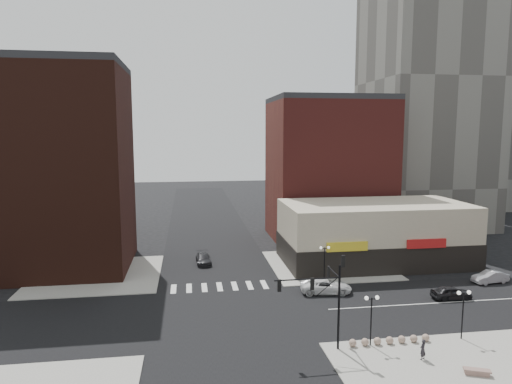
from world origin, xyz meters
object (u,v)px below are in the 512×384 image
object	(u,v)px
dark_sedan_east	(451,293)
pedestrian	(423,349)
traffic_signal	(326,289)
white_suv	(326,286)
street_lamp_se_a	(372,308)
stone_bench	(477,372)
street_lamp_se_b	(463,302)
dark_sedan_north	(204,259)
silver_sedan	(490,277)
street_lamp_ne	(325,255)

from	to	relation	value
dark_sedan_east	pedestrian	world-z (taller)	pedestrian
traffic_signal	white_suv	size ratio (longest dim) A/B	1.42
street_lamp_se_a	stone_bench	size ratio (longest dim) A/B	2.20
dark_sedan_east	street_lamp_se_b	bearing A→B (deg)	154.58
street_lamp_se_a	dark_sedan_north	distance (m)	28.68
dark_sedan_north	pedestrian	size ratio (longest dim) A/B	2.85
silver_sedan	dark_sedan_north	size ratio (longest dim) A/B	0.92
traffic_signal	dark_sedan_north	xyz separation A→B (m)	(-8.79, 25.48, -4.30)
street_lamp_se_a	pedestrian	size ratio (longest dim) A/B	2.58
traffic_signal	silver_sedan	bearing A→B (deg)	28.45
dark_sedan_east	pedestrian	distance (m)	15.07
street_lamp_ne	silver_sedan	bearing A→B (deg)	-9.09
stone_bench	dark_sedan_north	bearing A→B (deg)	142.26
traffic_signal	pedestrian	bearing A→B (deg)	-23.79
street_lamp_ne	white_suv	distance (m)	4.36
traffic_signal	stone_bench	distance (m)	11.95
traffic_signal	silver_sedan	distance (m)	27.23
street_lamp_se_a	street_lamp_se_b	distance (m)	8.00
white_suv	dark_sedan_north	bearing A→B (deg)	51.57
street_lamp_se_a	silver_sedan	bearing A→B (deg)	33.14
dark_sedan_east	street_lamp_ne	bearing A→B (deg)	59.87
silver_sedan	street_lamp_se_a	bearing A→B (deg)	-64.11
white_suv	pedestrian	size ratio (longest dim) A/B	3.40
dark_sedan_east	dark_sedan_north	bearing A→B (deg)	57.84
silver_sedan	pedestrian	world-z (taller)	pedestrian
traffic_signal	street_lamp_se_b	bearing A→B (deg)	-0.82
silver_sedan	traffic_signal	bearing A→B (deg)	-68.80
street_lamp_ne	pedestrian	xyz separation A→B (m)	(1.99, -18.81, -2.36)
white_suv	silver_sedan	bearing A→B (deg)	-81.32
street_lamp_se_a	dark_sedan_north	bearing A→B (deg)	116.08
dark_sedan_east	dark_sedan_north	world-z (taller)	dark_sedan_east
silver_sedan	pedestrian	bearing A→B (deg)	-54.17
traffic_signal	street_lamp_se_b	world-z (taller)	traffic_signal
white_suv	pedestrian	distance (m)	15.63
dark_sedan_east	traffic_signal	bearing A→B (deg)	119.72
street_lamp_ne	street_lamp_se_b	bearing A→B (deg)	-66.37
street_lamp_ne	dark_sedan_north	xyz separation A→B (m)	(-13.55, 9.65, -2.62)
silver_sedan	dark_sedan_north	xyz separation A→B (m)	(-32.44, 12.67, -0.03)
white_suv	pedestrian	bearing A→B (deg)	-162.04
street_lamp_se_a	stone_bench	distance (m)	8.44
traffic_signal	street_lamp_se_a	size ratio (longest dim) A/B	1.87
pedestrian	street_lamp_ne	bearing A→B (deg)	-115.78
traffic_signal	silver_sedan	xyz separation A→B (m)	(23.65, 12.81, -4.27)
street_lamp_ne	street_lamp_se_a	bearing A→B (deg)	-93.58
traffic_signal	white_suv	bearing A→B (deg)	72.49
traffic_signal	stone_bench	world-z (taller)	traffic_signal
dark_sedan_north	stone_bench	distance (m)	36.08
stone_bench	street_lamp_se_b	bearing A→B (deg)	89.13
street_lamp_se_b	stone_bench	bearing A→B (deg)	-112.71
traffic_signal	dark_sedan_east	world-z (taller)	traffic_signal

